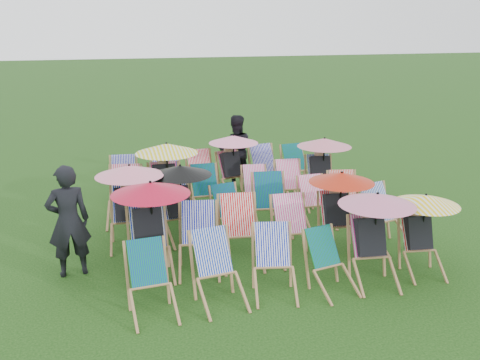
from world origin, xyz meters
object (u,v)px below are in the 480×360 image
object	(u,v)px
deckchair_5	(423,233)
deckchair_29	(299,167)
deckchair_0	(151,282)
person_rear	(236,150)
person_left	(68,221)

from	to	relation	value
deckchair_5	deckchair_29	size ratio (longest dim) A/B	1.26
deckchair_5	deckchair_0	bearing A→B (deg)	-169.52
deckchair_5	deckchair_29	bearing A→B (deg)	100.61
deckchair_0	deckchair_29	size ratio (longest dim) A/B	0.95
deckchair_0	person_rear	distance (m)	5.84
deckchair_0	deckchair_29	distance (m)	6.05
person_left	deckchair_5	bearing A→B (deg)	157.18
person_left	deckchair_29	bearing A→B (deg)	-154.94
deckchair_0	person_rear	xyz separation A→B (m)	(2.58, 5.23, 0.37)
deckchair_29	person_left	xyz separation A→B (m)	(-4.90, -3.16, 0.38)
deckchair_0	person_rear	size ratio (longest dim) A/B	0.55
deckchair_29	person_rear	size ratio (longest dim) A/B	0.57
deckchair_29	person_rear	bearing A→B (deg)	150.81
deckchair_5	person_left	bearing A→B (deg)	173.77
deckchair_29	person_rear	distance (m)	1.49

